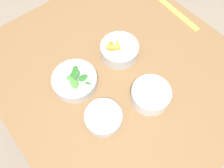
% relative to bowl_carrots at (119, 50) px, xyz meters
% --- Properties ---
extents(ground_plane, '(10.00, 10.00, 0.00)m').
position_rel_bowl_carrots_xyz_m(ground_plane, '(0.05, -0.05, -0.77)').
color(ground_plane, gray).
extents(dining_table, '(1.12, 1.03, 0.74)m').
position_rel_bowl_carrots_xyz_m(dining_table, '(0.05, -0.05, -0.14)').
color(dining_table, olive).
rests_on(dining_table, ground_plane).
extents(bowl_carrots, '(0.17, 0.17, 0.08)m').
position_rel_bowl_carrots_xyz_m(bowl_carrots, '(0.00, 0.00, 0.00)').
color(bowl_carrots, silver).
rests_on(bowl_carrots, dining_table).
extents(bowl_greens, '(0.19, 0.19, 0.08)m').
position_rel_bowl_carrots_xyz_m(bowl_greens, '(-0.00, -0.24, -0.01)').
color(bowl_greens, silver).
rests_on(bowl_greens, dining_table).
extents(bowl_beans_hotdog, '(0.16, 0.16, 0.07)m').
position_rel_bowl_carrots_xyz_m(bowl_beans_hotdog, '(0.25, -0.05, -0.00)').
color(bowl_beans_hotdog, silver).
rests_on(bowl_beans_hotdog, dining_table).
extents(bowl_cookies, '(0.15, 0.15, 0.05)m').
position_rel_bowl_carrots_xyz_m(bowl_cookies, '(0.20, -0.25, -0.01)').
color(bowl_cookies, silver).
rests_on(bowl_cookies, dining_table).
extents(ruler, '(0.29, 0.05, 0.00)m').
position_rel_bowl_carrots_xyz_m(ruler, '(-0.00, 0.40, -0.03)').
color(ruler, '#EADB4C').
rests_on(ruler, dining_table).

